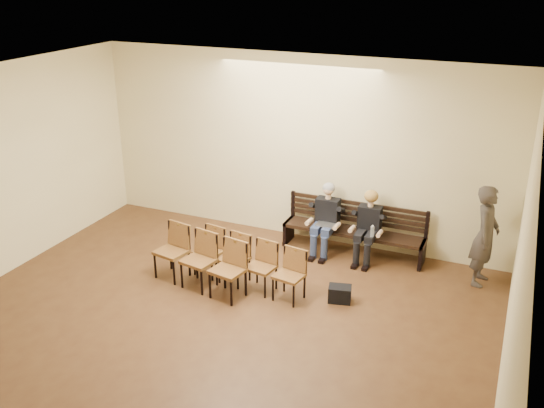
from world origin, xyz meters
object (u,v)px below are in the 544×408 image
(bench, at_px, (353,242))
(bag, at_px, (340,294))
(water_bottle, at_px, (372,238))
(chair_row_back, at_px, (199,261))
(laptop, at_px, (325,226))
(seated_man, at_px, (326,220))
(seated_woman, at_px, (368,229))
(passerby, at_px, (486,228))
(chair_row_front, at_px, (247,263))

(bench, xyz_separation_m, bag, (0.30, -1.72, -0.09))
(water_bottle, distance_m, chair_row_back, 3.00)
(water_bottle, bearing_deg, bag, -96.01)
(laptop, xyz_separation_m, water_bottle, (0.89, -0.13, -0.01))
(seated_man, bearing_deg, laptop, -72.84)
(seated_woman, distance_m, passerby, 2.00)
(chair_row_back, bearing_deg, laptop, 62.50)
(chair_row_front, distance_m, chair_row_back, 0.79)
(seated_man, distance_m, water_bottle, 0.97)
(seated_woman, bearing_deg, chair_row_back, -137.57)
(bench, relative_size, bag, 7.36)
(bench, distance_m, laptop, 0.62)
(chair_row_front, height_order, chair_row_back, chair_row_back)
(seated_man, distance_m, chair_row_back, 2.54)
(chair_row_back, bearing_deg, seated_man, 65.03)
(bench, bearing_deg, passerby, -5.23)
(seated_man, height_order, chair_row_front, seated_man)
(water_bottle, bearing_deg, passerby, 5.49)
(bench, height_order, bag, bench)
(passerby, bearing_deg, seated_man, 94.60)
(laptop, relative_size, passerby, 0.17)
(passerby, bearing_deg, chair_row_back, 121.50)
(bench, xyz_separation_m, seated_man, (-0.49, -0.12, 0.40))
(bench, distance_m, bag, 1.74)
(seated_woman, xyz_separation_m, chair_row_back, (-2.26, -2.06, -0.11))
(laptop, xyz_separation_m, chair_row_front, (-0.79, -1.60, -0.16))
(seated_man, relative_size, laptop, 3.75)
(laptop, relative_size, bag, 0.95)
(laptop, bearing_deg, passerby, 11.77)
(chair_row_back, bearing_deg, bag, 22.20)
(bag, relative_size, chair_row_front, 0.18)
(bag, bearing_deg, laptop, 117.01)
(seated_man, bearing_deg, bag, -63.74)
(chair_row_front, bearing_deg, seated_woman, 57.46)
(water_bottle, relative_size, chair_row_front, 0.11)
(water_bottle, bearing_deg, seated_woman, 118.93)
(seated_man, bearing_deg, bench, 13.70)
(bag, bearing_deg, passerby, 37.65)
(bag, xyz_separation_m, passerby, (1.96, 1.51, 0.85))
(seated_woman, bearing_deg, bench, 157.64)
(bench, bearing_deg, seated_man, -166.30)
(bench, relative_size, passerby, 1.32)
(chair_row_front, relative_size, chair_row_back, 1.20)
(seated_woman, height_order, water_bottle, seated_woman)
(chair_row_back, bearing_deg, seated_woman, 52.99)
(laptop, distance_m, chair_row_back, 2.46)
(laptop, distance_m, bag, 1.70)
(seated_man, bearing_deg, chair_row_back, -125.52)
(bench, distance_m, chair_row_front, 2.24)
(seated_man, distance_m, seated_woman, 0.79)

